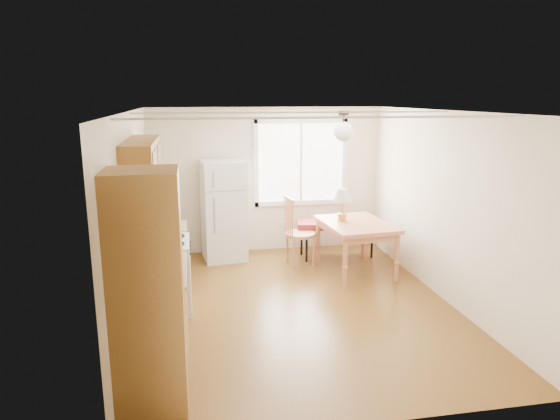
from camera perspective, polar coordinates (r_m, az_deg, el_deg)
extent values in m
cube|color=#503010|center=(6.67, 1.87, -10.79)|extent=(4.60, 5.60, 0.12)
cube|color=white|center=(6.11, 2.05, 11.22)|extent=(4.60, 5.60, 0.12)
cube|color=beige|center=(8.68, -1.53, 3.42)|extent=(4.60, 0.10, 2.50)
cube|color=beige|center=(3.97, 9.68, -8.37)|extent=(4.60, 0.10, 2.50)
cube|color=beige|center=(6.18, -16.50, -1.01)|extent=(0.10, 5.60, 2.50)
cube|color=beige|center=(6.97, 18.26, 0.41)|extent=(0.10, 5.60, 2.50)
cube|color=brown|center=(4.44, -14.90, -9.03)|extent=(0.60, 0.60, 2.10)
cube|color=brown|center=(5.60, -13.75, -11.14)|extent=(0.60, 1.10, 0.86)
cube|color=tan|center=(5.44, -13.90, -6.80)|extent=(0.62, 1.14, 0.04)
cube|color=silver|center=(6.57, -13.04, -7.28)|extent=(0.65, 0.76, 0.90)
cube|color=brown|center=(7.28, -12.97, -5.42)|extent=(0.60, 0.60, 0.86)
cube|color=brown|center=(5.90, -15.42, 4.37)|extent=(0.33, 1.60, 0.70)
cube|color=white|center=(8.74, 2.38, 5.46)|extent=(1.50, 0.02, 1.35)
cylinder|color=#311E15|center=(6.68, 7.29, 10.92)|extent=(0.14, 0.14, 0.06)
cylinder|color=#311E15|center=(6.68, 7.26, 10.07)|extent=(0.03, 0.03, 0.16)
sphere|color=white|center=(6.69, 7.23, 8.87)|extent=(0.26, 0.26, 0.26)
cube|color=silver|center=(8.31, -6.47, -0.05)|extent=(0.75, 0.75, 1.66)
cube|color=gray|center=(7.90, -6.37, 2.16)|extent=(0.68, 0.02, 0.02)
cube|color=gray|center=(7.92, -7.55, 0.50)|extent=(0.03, 0.03, 0.99)
cube|color=maroon|center=(8.47, 6.52, -1.60)|extent=(1.41, 0.71, 0.10)
cylinder|color=black|center=(8.24, 3.06, -4.21)|extent=(0.04, 0.04, 0.52)
cylinder|color=black|center=(8.56, 10.47, -3.74)|extent=(0.04, 0.04, 0.52)
cylinder|color=black|center=(8.59, 2.48, -3.48)|extent=(0.04, 0.04, 0.52)
cylinder|color=black|center=(8.90, 9.61, -3.07)|extent=(0.04, 0.04, 0.52)
cube|color=#B56A45|center=(7.71, 8.68, -1.63)|extent=(1.07, 1.36, 0.06)
cube|color=#B56A45|center=(7.73, 8.66, -2.20)|extent=(0.96, 1.25, 0.10)
cylinder|color=#B56A45|center=(7.17, 7.46, -6.02)|extent=(0.07, 0.07, 0.73)
cylinder|color=#B56A45|center=(7.52, 13.19, -5.36)|extent=(0.07, 0.07, 0.73)
cylinder|color=#B56A45|center=(8.17, 4.35, -3.58)|extent=(0.07, 0.07, 0.73)
cylinder|color=#B56A45|center=(8.48, 9.52, -3.11)|extent=(0.07, 0.07, 0.73)
cylinder|color=#B56A45|center=(8.05, 2.35, -2.78)|extent=(0.49, 0.49, 0.05)
cylinder|color=#B56A45|center=(7.92, 1.61, -4.95)|extent=(0.04, 0.04, 0.50)
cylinder|color=#B56A45|center=(8.03, 3.87, -4.72)|extent=(0.04, 0.04, 0.50)
cylinder|color=#B56A45|center=(8.22, 0.83, -4.27)|extent=(0.04, 0.04, 0.50)
cylinder|color=#B56A45|center=(8.33, 3.02, -4.06)|extent=(0.04, 0.04, 0.50)
cylinder|color=#B68B3A|center=(7.76, 7.10, -0.82)|extent=(0.13, 0.13, 0.12)
cylinder|color=#B68B3A|center=(7.73, 7.14, 0.29)|extent=(0.02, 0.02, 0.19)
cone|color=silver|center=(7.69, 7.17, 1.70)|extent=(0.29, 0.29, 0.19)
cube|color=black|center=(5.32, -14.33, -6.60)|extent=(0.20, 0.24, 0.08)
cube|color=black|center=(5.17, -14.50, -5.04)|extent=(0.19, 0.08, 0.28)
cylinder|color=black|center=(5.33, -14.35, -5.40)|extent=(0.14, 0.14, 0.12)
cylinder|color=red|center=(5.30, -14.57, -6.30)|extent=(0.10, 0.10, 0.15)
sphere|color=red|center=(5.27, -14.63, -5.28)|extent=(0.05, 0.05, 0.05)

